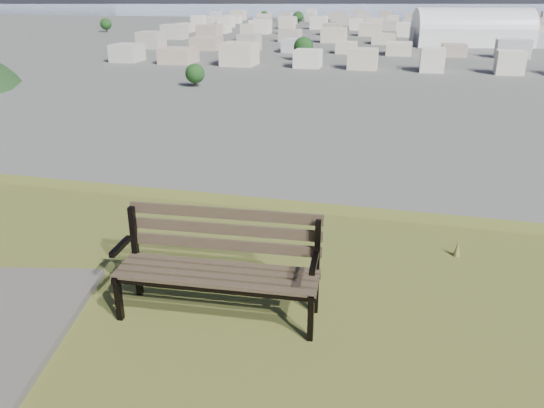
# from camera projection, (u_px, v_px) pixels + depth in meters

# --- Properties ---
(park_bench) EXTENTS (1.81, 0.68, 0.93)m
(park_bench) POSITION_uv_depth(u_px,v_px,m) (220.00, 259.00, 4.67)
(park_bench) COLOR #473A29
(park_bench) RESTS_ON hilltop_mesa
(arena) EXTENTS (61.74, 35.51, 24.50)m
(arena) POSITION_uv_depth(u_px,v_px,m) (471.00, 34.00, 273.37)
(arena) COLOR silver
(arena) RESTS_ON ground
(city_blocks) EXTENTS (395.00, 361.00, 7.00)m
(city_blocks) POSITION_uv_depth(u_px,v_px,m) (407.00, 26.00, 366.15)
(city_blocks) COLOR beige
(city_blocks) RESTS_ON ground
(city_trees) EXTENTS (406.52, 387.20, 9.98)m
(city_trees) POSITION_uv_depth(u_px,v_px,m) (359.00, 31.00, 303.71)
(city_trees) COLOR #2D2116
(city_trees) RESTS_ON ground
(bay_water) EXTENTS (2400.00, 700.00, 0.12)m
(bay_water) POSITION_uv_depth(u_px,v_px,m) (410.00, 7.00, 821.85)
(bay_water) COLOR #8691AA
(bay_water) RESTS_ON ground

